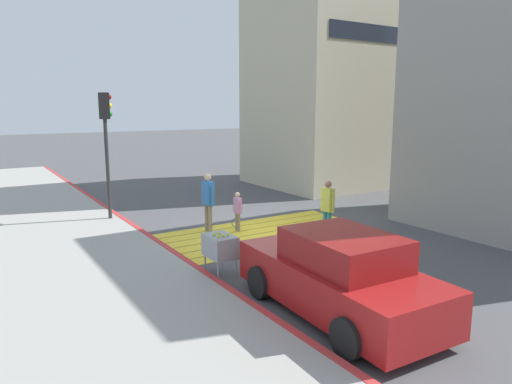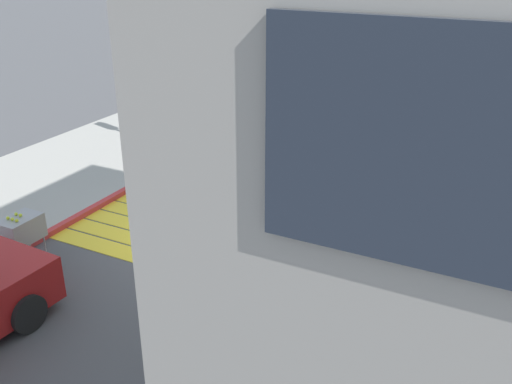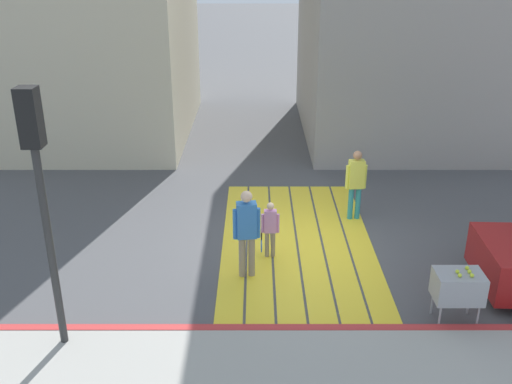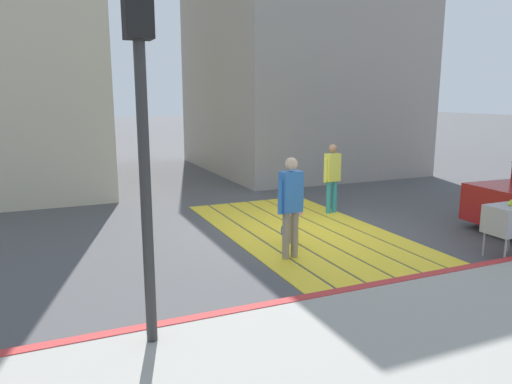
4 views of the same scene
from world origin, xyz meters
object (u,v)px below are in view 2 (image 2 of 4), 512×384
at_px(pedestrian_adult_lead, 228,238).
at_px(pedestrian_adult_trailing, 184,167).
at_px(tennis_ball_cart, 21,229).
at_px(traffic_light_corner, 173,54).
at_px(pedestrian_child_with_racket, 202,194).

distance_m(pedestrian_adult_lead, pedestrian_adult_trailing, 3.61).
distance_m(tennis_ball_cart, pedestrian_adult_trailing, 3.90).
xyz_separation_m(traffic_light_corner, pedestrian_child_with_racket, (2.95, -3.36, -2.35)).
distance_m(pedestrian_adult_lead, pedestrian_child_with_racket, 2.76).
bearing_deg(pedestrian_adult_lead, pedestrian_child_with_racket, 132.03).
bearing_deg(traffic_light_corner, pedestrian_child_with_racket, -48.75).
bearing_deg(pedestrian_adult_lead, pedestrian_adult_trailing, 136.22).
bearing_deg(pedestrian_adult_trailing, pedestrian_adult_lead, -43.78).
xyz_separation_m(tennis_ball_cart, pedestrian_child_with_racket, (2.27, 3.13, -0.01)).
bearing_deg(pedestrian_child_with_racket, pedestrian_adult_trailing, 149.19).
relative_size(traffic_light_corner, pedestrian_adult_trailing, 2.35).
distance_m(tennis_ball_cart, pedestrian_adult_lead, 4.26).
bearing_deg(pedestrian_adult_trailing, tennis_ball_cart, -112.75).
bearing_deg(tennis_ball_cart, pedestrian_adult_trailing, 67.25).
bearing_deg(traffic_light_corner, tennis_ball_cart, -84.03).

